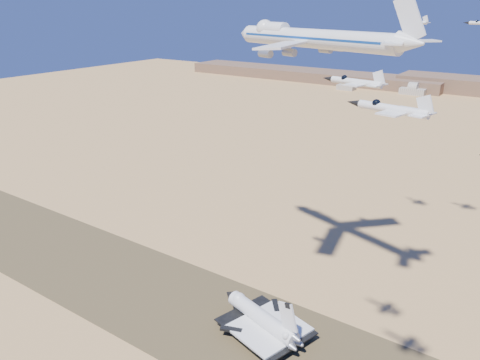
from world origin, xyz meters
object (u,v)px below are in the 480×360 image
Objects in this scene: crew_b at (272,356)px; chase_jet_a at (355,82)px; chase_jet_e at (414,22)px; crew_c at (267,354)px; crew_a at (261,353)px; carrier_747 at (308,38)px; chase_jet_b at (391,109)px; shuttle at (261,319)px.

crew_b is 0.11× the size of chase_jet_a.
crew_c is at bearing -70.30° from chase_jet_e.
crew_a is at bearing 82.42° from crew_b.
crew_b is at bearing -108.40° from crew_c.
chase_jet_a is at bearing -56.65° from chase_jet_e.
carrier_747 is 103.10m from crew_b.
chase_jet_a is at bearing -126.78° from crew_b.
crew_c is (-1.91, -0.29, 0.05)m from crew_b.
chase_jet_e reaches higher than chase_jet_b.
crew_c is 91.55m from chase_jet_a.
carrier_747 is at bearing 25.08° from crew_a.
crew_c is at bearing -66.18° from crew_a.
carrier_747 is 55.73m from chase_jet_e.
chase_jet_b is (34.17, -21.13, 86.32)m from crew_b.
chase_jet_e is (15.20, 85.25, 92.72)m from shuttle.
shuttle reaches higher than crew_b.
crew_c is at bearing -56.77° from carrier_747.
crew_a is 0.12× the size of chase_jet_e.
chase_jet_e reaches higher than shuttle.
chase_jet_e is at bearing -21.36° from crew_b.
carrier_747 is at bearing -86.63° from chase_jet_e.
chase_jet_e is (9.11, 95.27, 96.69)m from crew_a.
chase_jet_a is (21.99, -7.40, 88.14)m from crew_b.
crew_b is 135.31m from chase_jet_e.
chase_jet_b is at bearing -147.18° from crew_c.
carrier_747 reaches higher than chase_jet_e.
crew_a is 136.05m from chase_jet_e.
chase_jet_e is at bearing -31.48° from crew_c.
chase_jet_b is (36.07, -20.83, 86.27)m from crew_c.
chase_jet_a is 0.91× the size of chase_jet_b.
crew_c is (8.06, -9.58, -3.89)m from shuttle.
crew_c is 0.12× the size of chase_jet_a.
carrier_747 is (-4.39, 33.22, 88.88)m from shuttle.
crew_b is 0.94× the size of crew_c.
shuttle is 21.64× the size of crew_b.
chase_jet_a is at bearing -133.72° from crew_c.
chase_jet_b reaches higher than shuttle.
chase_jet_e is (7.14, 94.84, 96.61)m from crew_c.
crew_a is 0.91× the size of crew_c.
shuttle is at bearing -76.10° from chase_jet_e.
carrier_747 is 5.83× the size of chase_jet_e.
crew_a is at bearing -59.37° from carrier_747.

